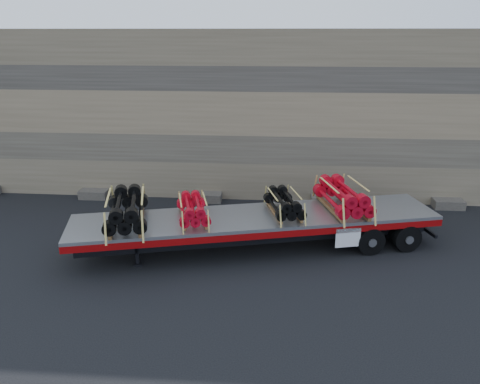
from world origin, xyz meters
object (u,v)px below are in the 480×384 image
at_px(trailer, 256,232).
at_px(bundle_rear, 343,197).
at_px(bundle_midfront, 193,210).
at_px(bundle_midrear, 284,204).
at_px(bundle_front, 127,211).

bearing_deg(trailer, bundle_rear, 0.00).
relative_size(bundle_midfront, bundle_rear, 0.76).
distance_m(bundle_midfront, bundle_midrear, 2.99).
bearing_deg(bundle_rear, trailer, -180.00).
relative_size(bundle_midfront, bundle_midrear, 0.98).
xyz_separation_m(bundle_midfront, bundle_midrear, (2.89, 0.75, 0.01)).
height_order(bundle_midfront, bundle_midrear, bundle_midrear).
relative_size(trailer, bundle_front, 4.76).
distance_m(trailer, bundle_midfront, 2.25).
height_order(bundle_front, bundle_rear, bundle_front).
distance_m(bundle_front, bundle_rear, 7.06).
bearing_deg(bundle_midrear, trailer, -180.00).
height_order(trailer, bundle_midfront, bundle_midfront).
relative_size(bundle_midrear, bundle_rear, 0.77).
bearing_deg(trailer, bundle_front, 180.00).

